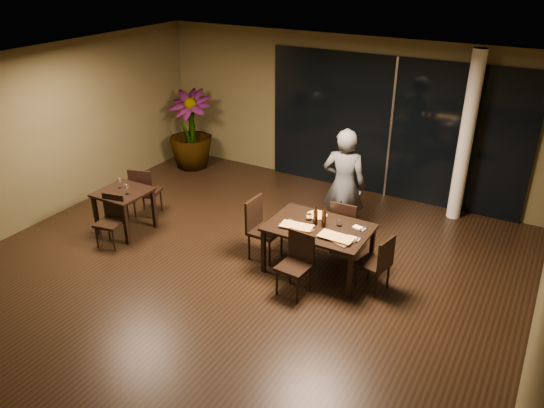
{
  "coord_description": "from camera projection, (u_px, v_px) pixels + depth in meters",
  "views": [
    {
      "loc": [
        3.78,
        -5.49,
        4.45
      ],
      "look_at": [
        0.33,
        0.58,
        1.05
      ],
      "focal_mm": 35.0,
      "sensor_mm": 36.0,
      "label": 1
    }
  ],
  "objects": [
    {
      "name": "chair_side_far",
      "position": [
        144.0,
        190.0,
        9.48
      ],
      "size": [
        0.54,
        0.54,
        0.95
      ],
      "rotation": [
        0.0,
        0.0,
        3.42
      ],
      "color": "black",
      "rests_on": "ground"
    },
    {
      "name": "chair_main_near",
      "position": [
        297.0,
        260.0,
        7.4
      ],
      "size": [
        0.45,
        0.45,
        0.9
      ],
      "rotation": [
        0.0,
        0.0,
        -0.09
      ],
      "color": "black",
      "rests_on": "ground"
    },
    {
      "name": "side_table",
      "position": [
        124.0,
        198.0,
        8.95
      ],
      "size": [
        0.8,
        0.8,
        0.75
      ],
      "color": "black",
      "rests_on": "ground"
    },
    {
      "name": "bottle_c",
      "position": [
        324.0,
        215.0,
        7.75
      ],
      "size": [
        0.07,
        0.07,
        0.31
      ],
      "primitive_type": null,
      "color": "black",
      "rests_on": "main_table"
    },
    {
      "name": "napkin_near",
      "position": [
        353.0,
        238.0,
        7.44
      ],
      "size": [
        0.18,
        0.1,
        0.01
      ],
      "primitive_type": "cube",
      "rotation": [
        0.0,
        0.0,
        -0.01
      ],
      "color": "white",
      "rests_on": "main_table"
    },
    {
      "name": "main_table",
      "position": [
        319.0,
        231.0,
        7.8
      ],
      "size": [
        1.5,
        1.0,
        0.75
      ],
      "color": "black",
      "rests_on": "ground"
    },
    {
      "name": "chair_main_far",
      "position": [
        345.0,
        224.0,
        8.33
      ],
      "size": [
        0.44,
        0.44,
        0.92
      ],
      "rotation": [
        0.0,
        0.0,
        3.19
      ],
      "color": "black",
      "rests_on": "ground"
    },
    {
      "name": "chair_main_left",
      "position": [
        261.0,
        225.0,
        8.23
      ],
      "size": [
        0.47,
        0.47,
        0.98
      ],
      "rotation": [
        0.0,
        0.0,
        1.55
      ],
      "color": "black",
      "rests_on": "ground"
    },
    {
      "name": "wine_glass_b",
      "position": [
        127.0,
        189.0,
        8.75
      ],
      "size": [
        0.08,
        0.08,
        0.18
      ],
      "primitive_type": null,
      "color": "white",
      "rests_on": "side_table"
    },
    {
      "name": "tumbler_right",
      "position": [
        339.0,
        223.0,
        7.77
      ],
      "size": [
        0.08,
        0.08,
        0.1
      ],
      "primitive_type": "cylinder",
      "color": "white",
      "rests_on": "main_table"
    },
    {
      "name": "window_panel",
      "position": [
        391.0,
        129.0,
        9.98
      ],
      "size": [
        5.0,
        0.06,
        2.7
      ],
      "primitive_type": "cube",
      "color": "black",
      "rests_on": "ground"
    },
    {
      "name": "diner",
      "position": [
        344.0,
        186.0,
        8.57
      ],
      "size": [
        0.72,
        0.54,
        1.92
      ],
      "primitive_type": "imported",
      "rotation": [
        0.0,
        0.0,
        3.32
      ],
      "color": "#323537",
      "rests_on": "ground"
    },
    {
      "name": "round_pizza",
      "position": [
        317.0,
        215.0,
        8.08
      ],
      "size": [
        0.31,
        0.31,
        0.01
      ],
      "primitive_type": "cylinder",
      "color": "#A93112",
      "rests_on": "main_table"
    },
    {
      "name": "ceiling",
      "position": [
        226.0,
        74.0,
        6.6
      ],
      "size": [
        8.0,
        8.0,
        0.04
      ],
      "primitive_type": "cube",
      "color": "white",
      "rests_on": "wall_back"
    },
    {
      "name": "ground",
      "position": [
        234.0,
        277.0,
        7.92
      ],
      "size": [
        8.0,
        8.0,
        0.0
      ],
      "primitive_type": "plane",
      "color": "black",
      "rests_on": "ground"
    },
    {
      "name": "chair_side_near",
      "position": [
        112.0,
        217.0,
        8.63
      ],
      "size": [
        0.46,
        0.46,
        0.85
      ],
      "rotation": [
        0.0,
        0.0,
        0.18
      ],
      "color": "black",
      "rests_on": "ground"
    },
    {
      "name": "potted_plant",
      "position": [
        190.0,
        130.0,
        11.54
      ],
      "size": [
        1.12,
        1.12,
        1.71
      ],
      "primitive_type": "imported",
      "rotation": [
        0.0,
        0.0,
        0.23
      ],
      "color": "#214918",
      "rests_on": "ground"
    },
    {
      "name": "side_napkin",
      "position": [
        116.0,
        197.0,
        8.66
      ],
      "size": [
        0.21,
        0.17,
        0.01
      ],
      "primitive_type": "cube",
      "rotation": [
        0.0,
        0.0,
        -0.35
      ],
      "color": "white",
      "rests_on": "side_table"
    },
    {
      "name": "wall_back",
      "position": [
        344.0,
        113.0,
        10.43
      ],
      "size": [
        8.0,
        0.1,
        3.0
      ],
      "primitive_type": "cube",
      "color": "#4E4829",
      "rests_on": "ground"
    },
    {
      "name": "pizza_board_right",
      "position": [
        336.0,
        238.0,
        7.44
      ],
      "size": [
        0.55,
        0.39,
        0.01
      ],
      "primitive_type": "cube",
      "rotation": [
        0.0,
        0.0,
        -0.31
      ],
      "color": "#4C2B18",
      "rests_on": "main_table"
    },
    {
      "name": "oblong_pizza_left",
      "position": [
        297.0,
        226.0,
        7.72
      ],
      "size": [
        0.48,
        0.26,
        0.02
      ],
      "primitive_type": null,
      "rotation": [
        0.0,
        0.0,
        0.12
      ],
      "color": "maroon",
      "rests_on": "pizza_board_left"
    },
    {
      "name": "column",
      "position": [
        466.0,
        138.0,
        9.05
      ],
      "size": [
        0.24,
        0.24,
        3.0
      ],
      "primitive_type": "cylinder",
      "color": "white",
      "rests_on": "ground"
    },
    {
      "name": "tumbler_left",
      "position": [
        309.0,
        217.0,
        7.94
      ],
      "size": [
        0.08,
        0.08,
        0.1
      ],
      "primitive_type": "cylinder",
      "color": "white",
      "rests_on": "main_table"
    },
    {
      "name": "oblong_pizza_right",
      "position": [
        336.0,
        237.0,
        7.43
      ],
      "size": [
        0.49,
        0.25,
        0.02
      ],
      "primitive_type": null,
      "rotation": [
        0.0,
        0.0,
        -0.03
      ],
      "color": "maroon",
      "rests_on": "pizza_board_right"
    },
    {
      "name": "wine_glass_a",
      "position": [
        119.0,
        183.0,
        8.97
      ],
      "size": [
        0.08,
        0.08,
        0.18
      ],
      "primitive_type": null,
      "color": "white",
      "rests_on": "side_table"
    },
    {
      "name": "pizza_board_left",
      "position": [
        297.0,
        227.0,
        7.73
      ],
      "size": [
        0.54,
        0.36,
        0.01
      ],
      "primitive_type": "cube",
      "rotation": [
        0.0,
        0.0,
        -0.25
      ],
      "color": "#462D16",
      "rests_on": "main_table"
    },
    {
      "name": "napkin_far",
      "position": [
        359.0,
        228.0,
        7.71
      ],
      "size": [
        0.2,
        0.13,
        0.01
      ],
      "primitive_type": "cube",
      "rotation": [
        0.0,
        0.0,
        -0.2
      ],
      "color": "white",
      "rests_on": "main_table"
    },
    {
      "name": "bottle_a",
      "position": [
        316.0,
        215.0,
        7.77
      ],
      "size": [
        0.07,
        0.07,
        0.3
      ],
      "primitive_type": null,
      "color": "black",
      "rests_on": "main_table"
    },
    {
      "name": "bottle_b",
      "position": [
        324.0,
        218.0,
        7.7
      ],
      "size": [
        0.06,
        0.06,
        0.28
      ],
      "primitive_type": null,
      "color": "black",
      "rests_on": "main_table"
    },
    {
      "name": "chair_main_right",
      "position": [
        379.0,
        261.0,
        7.41
      ],
      "size": [
        0.48,
        0.48,
        0.87
      ],
      "rotation": [
        0.0,
        0.0,
        -1.78
      ],
      "color": "black",
      "rests_on": "ground"
    },
    {
      "name": "wall_left",
      "position": [
        33.0,
        138.0,
        9.06
      ],
      "size": [
        0.1,
        8.0,
        3.0
      ],
      "primitive_type": "cube",
      "color": "#4E4829",
      "rests_on": "ground"
    }
  ]
}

